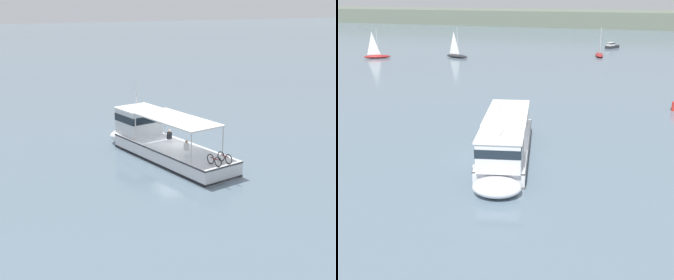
% 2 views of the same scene
% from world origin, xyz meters
% --- Properties ---
extents(ground_plane, '(400.00, 400.00, 0.00)m').
position_xyz_m(ground_plane, '(0.00, 0.00, 0.00)').
color(ground_plane, slate).
extents(ferry_main, '(5.79, 13.07, 5.32)m').
position_xyz_m(ferry_main, '(0.74, -0.89, 1.01)').
color(ferry_main, silver).
rests_on(ferry_main, ground).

